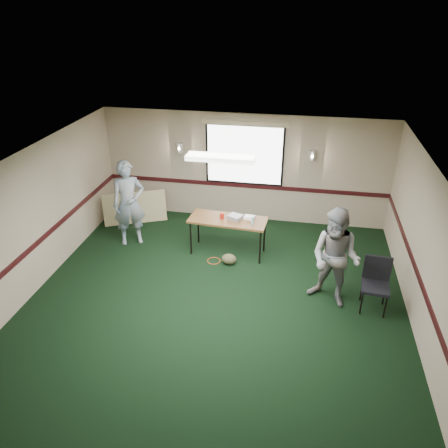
% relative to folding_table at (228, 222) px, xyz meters
% --- Properties ---
extents(ground, '(8.00, 8.00, 0.00)m').
position_rel_folding_table_xyz_m(ground, '(0.09, -2.22, -0.78)').
color(ground, black).
rests_on(ground, ground).
extents(room_shell, '(8.00, 8.02, 8.00)m').
position_rel_folding_table_xyz_m(room_shell, '(0.09, -0.10, 0.80)').
color(room_shell, tan).
rests_on(room_shell, ground).
extents(folding_table, '(1.72, 0.79, 0.84)m').
position_rel_folding_table_xyz_m(folding_table, '(0.00, 0.00, 0.00)').
color(folding_table, '#593819').
rests_on(folding_table, ground).
extents(projector, '(0.35, 0.32, 0.09)m').
position_rel_folding_table_xyz_m(projector, '(0.15, 0.03, 0.11)').
color(projector, gray).
rests_on(projector, folding_table).
extents(game_console, '(0.25, 0.21, 0.06)m').
position_rel_folding_table_xyz_m(game_console, '(0.45, 0.11, 0.09)').
color(game_console, white).
rests_on(game_console, folding_table).
extents(red_cup, '(0.09, 0.09, 0.13)m').
position_rel_folding_table_xyz_m(red_cup, '(-0.13, 0.00, 0.13)').
color(red_cup, '#B11B0B').
rests_on(red_cup, folding_table).
extents(water_bottle, '(0.05, 0.05, 0.18)m').
position_rel_folding_table_xyz_m(water_bottle, '(0.55, -0.15, 0.15)').
color(water_bottle, '#87C5DE').
rests_on(water_bottle, folding_table).
extents(duffel_bag, '(0.37, 0.32, 0.23)m').
position_rel_folding_table_xyz_m(duffel_bag, '(0.11, -0.46, -0.66)').
color(duffel_bag, '#464428').
rests_on(duffel_bag, ground).
extents(cable_coil, '(0.36, 0.36, 0.01)m').
position_rel_folding_table_xyz_m(cable_coil, '(-0.23, -0.42, -0.77)').
color(cable_coil, '#C64918').
rests_on(cable_coil, ground).
extents(folded_table, '(1.51, 0.86, 0.80)m').
position_rel_folding_table_xyz_m(folded_table, '(-2.55, 1.03, -0.38)').
color(folded_table, tan).
rests_on(folded_table, ground).
extents(conference_chair, '(0.53, 0.55, 0.99)m').
position_rel_folding_table_xyz_m(conference_chair, '(2.96, -1.37, -0.20)').
color(conference_chair, black).
rests_on(conference_chair, ground).
extents(person_left, '(0.86, 0.75, 1.97)m').
position_rel_folding_table_xyz_m(person_left, '(-2.27, 0.07, 0.21)').
color(person_left, '#416790').
rests_on(person_left, ground).
extents(person_right, '(1.14, 1.05, 1.90)m').
position_rel_folding_table_xyz_m(person_right, '(2.20, -1.38, 0.17)').
color(person_right, slate).
rests_on(person_right, ground).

